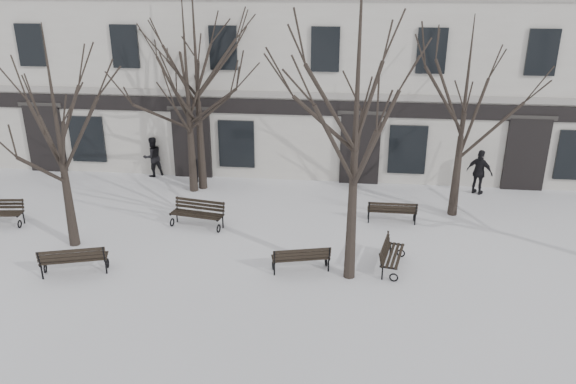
% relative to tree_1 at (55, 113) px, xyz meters
% --- Properties ---
extents(ground, '(100.00, 100.00, 0.00)m').
position_rel_tree_1_xyz_m(ground, '(5.55, -1.16, -4.29)').
color(ground, white).
rests_on(ground, ground).
extents(building, '(40.40, 10.20, 11.40)m').
position_rel_tree_1_xyz_m(building, '(5.55, 11.80, 1.23)').
color(building, beige).
rests_on(building, ground).
extents(tree_1, '(4.80, 4.80, 6.86)m').
position_rel_tree_1_xyz_m(tree_1, '(0.00, 0.00, 0.00)').
color(tree_1, black).
rests_on(tree_1, ground).
extents(tree_2, '(6.25, 6.25, 8.93)m').
position_rel_tree_1_xyz_m(tree_2, '(8.77, -1.05, 1.30)').
color(tree_2, black).
rests_on(tree_2, ground).
extents(tree_4, '(5.38, 5.38, 7.68)m').
position_rel_tree_1_xyz_m(tree_4, '(2.50, 5.13, 0.51)').
color(tree_4, black).
rests_on(tree_4, ground).
extents(tree_5, '(5.90, 5.90, 8.43)m').
position_rel_tree_1_xyz_m(tree_5, '(2.79, 5.45, 0.98)').
color(tree_5, black).
rests_on(tree_5, ground).
extents(tree_6, '(4.85, 4.85, 6.93)m').
position_rel_tree_1_xyz_m(tree_6, '(12.41, 3.88, 0.04)').
color(tree_6, black).
rests_on(tree_6, ground).
extents(bench_1, '(1.94, 1.17, 0.93)m').
position_rel_tree_1_xyz_m(bench_1, '(0.92, -1.83, -3.78)').
color(bench_1, black).
rests_on(bench_1, ground).
extents(bench_2, '(1.76, 1.00, 0.84)m').
position_rel_tree_1_xyz_m(bench_2, '(7.37, -0.92, -3.83)').
color(bench_2, black).
rests_on(bench_2, ground).
extents(bench_3, '(1.91, 0.97, 0.92)m').
position_rel_tree_1_xyz_m(bench_3, '(3.57, 1.80, -3.79)').
color(bench_3, black).
rests_on(bench_3, ground).
extents(bench_4, '(1.68, 0.62, 0.85)m').
position_rel_tree_1_xyz_m(bench_4, '(10.18, 2.87, -3.83)').
color(bench_4, black).
rests_on(bench_4, ground).
extents(bench_5, '(0.90, 1.71, 0.82)m').
position_rel_tree_1_xyz_m(bench_5, '(9.96, -0.39, -3.84)').
color(bench_5, black).
rests_on(bench_5, ground).
extents(bollard_a, '(0.13, 0.13, 1.03)m').
position_rel_tree_1_xyz_m(bollard_a, '(2.37, 6.09, -3.73)').
color(bollard_a, black).
rests_on(bollard_a, ground).
extents(bollard_b, '(0.13, 0.13, 1.04)m').
position_rel_tree_1_xyz_m(bollard_b, '(8.91, 6.23, -3.73)').
color(bollard_b, black).
rests_on(bollard_b, ground).
extents(pedestrian_b, '(1.05, 1.04, 1.71)m').
position_rel_tree_1_xyz_m(pedestrian_b, '(0.32, 6.64, -4.29)').
color(pedestrian_b, black).
rests_on(pedestrian_b, ground).
extents(pedestrian_c, '(1.11, 0.96, 1.79)m').
position_rel_tree_1_xyz_m(pedestrian_c, '(13.70, 6.07, -4.29)').
color(pedestrian_c, black).
rests_on(pedestrian_c, ground).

